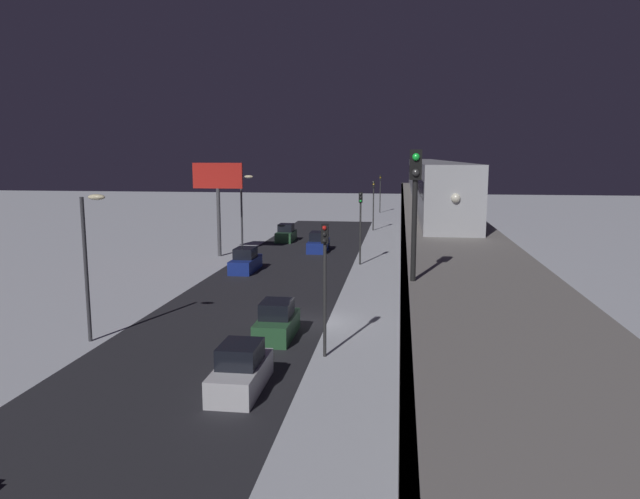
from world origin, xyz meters
TOP-DOWN VIEW (x-y plane):
  - ground_plane at (0.00, 0.00)m, footprint 240.00×240.00m
  - avenue_asphalt at (4.77, 0.00)m, footprint 11.00×107.13m
  - elevated_railway at (-7.25, -0.00)m, footprint 5.00×107.13m
  - subway_train at (-7.34, -23.16)m, footprint 2.94×55.47m
  - rail_signal at (-5.22, 14.69)m, footprint 0.36×0.41m
  - sedan_blue at (3.37, -25.78)m, footprint 1.91×4.58m
  - sedan_blue_2 at (7.97, -14.60)m, footprint 1.80×4.62m
  - sedan_green at (7.97, -32.32)m, footprint 1.80×4.10m
  - sedan_white at (1.57, 10.24)m, footprint 1.80×4.32m
  - sedan_green_2 at (1.57, 3.03)m, footprint 1.80×4.11m
  - traffic_light_near at (-1.33, 5.73)m, footprint 0.32×0.44m
  - traffic_light_mid at (-1.33, -18.89)m, footprint 0.32×0.44m
  - traffic_light_far at (-1.33, -43.50)m, footprint 0.32×0.44m
  - traffic_light_distant at (-1.33, -68.11)m, footprint 0.32×0.44m
  - commercial_billboard at (12.39, -21.57)m, footprint 4.80×0.36m
  - street_lamp_near at (10.84, 5.00)m, footprint 1.35×0.44m
  - street_lamp_far at (10.84, -25.00)m, footprint 1.35×0.44m

SIDE VIEW (x-z plane):
  - ground_plane at x=0.00m, z-range 0.00..0.00m
  - avenue_asphalt at x=4.77m, z-range 0.00..0.01m
  - sedan_blue at x=3.37m, z-range -0.20..1.77m
  - sedan_green at x=7.97m, z-range -0.19..1.78m
  - sedan_green_2 at x=1.57m, z-range -0.19..1.78m
  - sedan_blue_2 at x=7.97m, z-range -0.19..1.78m
  - sedan_white at x=1.57m, z-range -0.19..1.78m
  - traffic_light_near at x=-1.33m, z-range 1.00..7.40m
  - traffic_light_mid at x=-1.33m, z-range 1.00..7.40m
  - traffic_light_far at x=-1.33m, z-range 1.00..7.40m
  - traffic_light_distant at x=-1.33m, z-range 1.00..7.40m
  - street_lamp_near at x=10.84m, z-range 0.99..8.64m
  - street_lamp_far at x=10.84m, z-range 0.99..8.64m
  - elevated_railway at x=-7.25m, z-range 2.09..7.81m
  - commercial_billboard at x=12.39m, z-range 2.38..11.28m
  - subway_train at x=-7.34m, z-range 5.80..9.20m
  - rail_signal at x=-5.22m, z-range 6.45..10.45m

